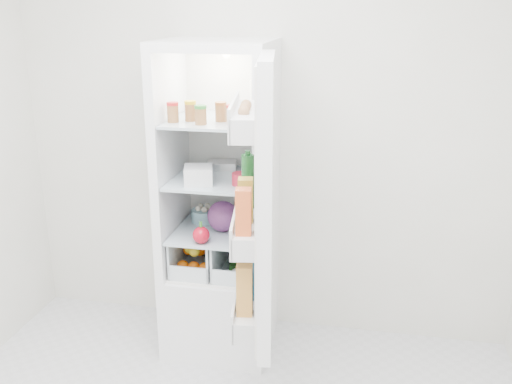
% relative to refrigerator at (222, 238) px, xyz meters
% --- Properties ---
extents(room_walls, '(3.02, 3.02, 2.61)m').
position_rel_refrigerator_xyz_m(room_walls, '(0.20, -1.25, 0.93)').
color(room_walls, beige).
rests_on(room_walls, ground).
extents(refrigerator, '(0.60, 0.60, 1.80)m').
position_rel_refrigerator_xyz_m(refrigerator, '(0.00, 0.00, 0.00)').
color(refrigerator, white).
rests_on(refrigerator, ground).
extents(shelf_low, '(0.49, 0.53, 0.01)m').
position_rel_refrigerator_xyz_m(shelf_low, '(-0.00, -0.06, 0.07)').
color(shelf_low, '#AEC0CC').
rests_on(shelf_low, refrigerator).
extents(shelf_mid, '(0.49, 0.53, 0.02)m').
position_rel_refrigerator_xyz_m(shelf_mid, '(-0.00, -0.06, 0.38)').
color(shelf_mid, '#AEC0CC').
rests_on(shelf_mid, refrigerator).
extents(shelf_top, '(0.49, 0.53, 0.02)m').
position_rel_refrigerator_xyz_m(shelf_top, '(-0.00, -0.06, 0.71)').
color(shelf_top, '#AEC0CC').
rests_on(shelf_top, refrigerator).
extents(crisper_left, '(0.23, 0.46, 0.22)m').
position_rel_refrigerator_xyz_m(crisper_left, '(-0.12, -0.06, -0.06)').
color(crisper_left, silver).
rests_on(crisper_left, refrigerator).
extents(crisper_right, '(0.23, 0.46, 0.22)m').
position_rel_refrigerator_xyz_m(crisper_right, '(0.12, -0.06, -0.06)').
color(crisper_right, silver).
rests_on(crisper_right, refrigerator).
extents(condiment_jars, '(0.38, 0.16, 0.08)m').
position_rel_refrigerator_xyz_m(condiment_jars, '(-0.04, -0.18, 0.76)').
color(condiment_jars, '#B21919').
rests_on(condiment_jars, shelf_top).
extents(squeeze_bottle, '(0.07, 0.07, 0.20)m').
position_rel_refrigerator_xyz_m(squeeze_bottle, '(0.19, 0.01, 0.82)').
color(squeeze_bottle, white).
rests_on(squeeze_bottle, shelf_top).
extents(tub_white, '(0.18, 0.18, 0.10)m').
position_rel_refrigerator_xyz_m(tub_white, '(-0.07, -0.20, 0.44)').
color(tub_white, silver).
rests_on(tub_white, shelf_mid).
extents(tub_cream, '(0.13, 0.13, 0.06)m').
position_rel_refrigerator_xyz_m(tub_cream, '(-0.08, -0.19, 0.42)').
color(tub_cream, beige).
rests_on(tub_cream, shelf_mid).
extents(tin_red, '(0.11, 0.11, 0.06)m').
position_rel_refrigerator_xyz_m(tin_red, '(0.16, -0.17, 0.42)').
color(tin_red, '#B51B2E').
rests_on(tin_red, shelf_mid).
extents(foil_tray, '(0.19, 0.15, 0.04)m').
position_rel_refrigerator_xyz_m(foil_tray, '(-0.03, 0.12, 0.41)').
color(foil_tray, silver).
rests_on(foil_tray, shelf_mid).
extents(red_cabbage, '(0.17, 0.17, 0.17)m').
position_rel_refrigerator_xyz_m(red_cabbage, '(0.03, -0.08, 0.17)').
color(red_cabbage, '#5D1F58').
rests_on(red_cabbage, shelf_low).
extents(bell_pepper, '(0.09, 0.09, 0.09)m').
position_rel_refrigerator_xyz_m(bell_pepper, '(-0.04, -0.28, 0.13)').
color(bell_pepper, '#B70B1F').
rests_on(bell_pepper, shelf_low).
extents(mushroom_bowl, '(0.19, 0.19, 0.07)m').
position_rel_refrigerator_xyz_m(mushroom_bowl, '(-0.12, 0.05, 0.12)').
color(mushroom_bowl, '#87BBC9').
rests_on(mushroom_bowl, shelf_low).
extents(citrus_pile, '(0.20, 0.31, 0.16)m').
position_rel_refrigerator_xyz_m(citrus_pile, '(-0.13, -0.10, -0.08)').
color(citrus_pile, orange).
rests_on(citrus_pile, refrigerator).
extents(veg_pile, '(0.16, 0.30, 0.10)m').
position_rel_refrigerator_xyz_m(veg_pile, '(0.13, -0.06, -0.10)').
color(veg_pile, '#22511B').
rests_on(veg_pile, refrigerator).
extents(fridge_door, '(0.25, 0.60, 1.30)m').
position_rel_refrigerator_xyz_m(fridge_door, '(0.35, -0.63, 0.43)').
color(fridge_door, white).
rests_on(fridge_door, refrigerator).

